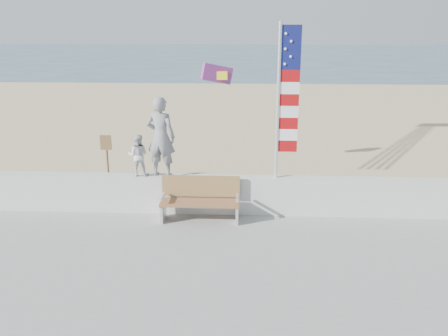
{
  "coord_description": "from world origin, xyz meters",
  "views": [
    {
      "loc": [
        0.73,
        -8.59,
        4.49
      ],
      "look_at": [
        0.2,
        1.8,
        1.35
      ],
      "focal_mm": 38.0,
      "sensor_mm": 36.0,
      "label": 1
    }
  ],
  "objects": [
    {
      "name": "parafoil_kite",
      "position": [
        -0.21,
        5.94,
        3.08
      ],
      "size": [
        1.01,
        0.56,
        0.67
      ],
      "color": "red",
      "rests_on": "ground"
    },
    {
      "name": "adult",
      "position": [
        -1.27,
        2.0,
        2.02
      ],
      "size": [
        0.76,
        0.57,
        1.87
      ],
      "primitive_type": "imported",
      "rotation": [
        0.0,
        0.0,
        2.94
      ],
      "color": "gray",
      "rests_on": "seawall"
    },
    {
      "name": "sign",
      "position": [
        -3.25,
        4.19,
        0.94
      ],
      "size": [
        0.32,
        0.07,
        1.46
      ],
      "color": "#8A6242",
      "rests_on": "sand"
    },
    {
      "name": "seawall",
      "position": [
        0.0,
        2.0,
        0.63
      ],
      "size": [
        30.0,
        0.35,
        0.9
      ],
      "primitive_type": "cube",
      "color": "silver",
      "rests_on": "boardwalk"
    },
    {
      "name": "flag",
      "position": [
        1.53,
        2.0,
        2.99
      ],
      "size": [
        0.5,
        0.08,
        3.5
      ],
      "color": "white",
      "rests_on": "seawall"
    },
    {
      "name": "sand",
      "position": [
        0.0,
        9.0,
        0.04
      ],
      "size": [
        90.0,
        40.0,
        0.08
      ],
      "primitive_type": "cube",
      "color": "tan",
      "rests_on": "ground"
    },
    {
      "name": "bench",
      "position": [
        -0.33,
        1.55,
        0.69
      ],
      "size": [
        1.8,
        0.57,
        1.0
      ],
      "color": "#8F603E",
      "rests_on": "boardwalk"
    },
    {
      "name": "child",
      "position": [
        -1.83,
        2.0,
        1.57
      ],
      "size": [
        0.49,
        0.39,
        0.99
      ],
      "primitive_type": "imported",
      "rotation": [
        0.0,
        0.0,
        3.18
      ],
      "color": "silver",
      "rests_on": "seawall"
    },
    {
      "name": "ground",
      "position": [
        0.0,
        0.0,
        0.0
      ],
      "size": [
        220.0,
        220.0,
        0.0
      ],
      "primitive_type": "plane",
      "color": "#335266",
      "rests_on": "ground"
    }
  ]
}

